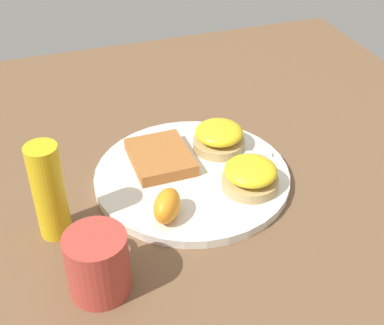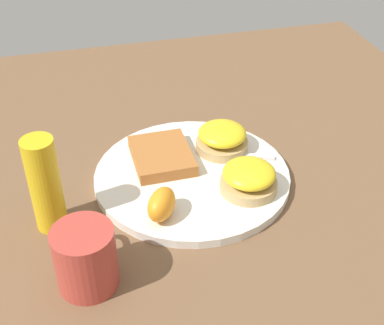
{
  "view_description": "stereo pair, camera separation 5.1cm",
  "coord_description": "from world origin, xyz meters",
  "px_view_note": "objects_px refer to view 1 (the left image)",
  "views": [
    {
      "loc": [
        -0.63,
        0.22,
        0.52
      ],
      "look_at": [
        0.0,
        0.0,
        0.03
      ],
      "focal_mm": 50.0,
      "sensor_mm": 36.0,
      "label": 1
    },
    {
      "loc": [
        -0.65,
        0.17,
        0.52
      ],
      "look_at": [
        0.0,
        0.0,
        0.03
      ],
      "focal_mm": 50.0,
      "sensor_mm": 36.0,
      "label": 2
    }
  ],
  "objects_px": {
    "sandwich_benedict_right": "(219,137)",
    "cup": "(98,263)",
    "orange_wedge": "(167,206)",
    "sandwich_benedict_left": "(250,175)",
    "hashbrown_patty": "(160,157)",
    "fork": "(192,152)",
    "condiment_bottle": "(49,192)"
  },
  "relations": [
    {
      "from": "sandwich_benedict_right",
      "to": "cup",
      "type": "bearing_deg",
      "value": 132.24
    },
    {
      "from": "sandwich_benedict_right",
      "to": "orange_wedge",
      "type": "height_order",
      "value": "same"
    },
    {
      "from": "sandwich_benedict_left",
      "to": "sandwich_benedict_right",
      "type": "height_order",
      "value": "same"
    },
    {
      "from": "orange_wedge",
      "to": "cup",
      "type": "bearing_deg",
      "value": 126.18
    },
    {
      "from": "hashbrown_patty",
      "to": "fork",
      "type": "xyz_separation_m",
      "value": [
        0.01,
        -0.06,
        -0.01
      ]
    },
    {
      "from": "fork",
      "to": "hashbrown_patty",
      "type": "bearing_deg",
      "value": 97.19
    },
    {
      "from": "sandwich_benedict_right",
      "to": "condiment_bottle",
      "type": "height_order",
      "value": "condiment_bottle"
    },
    {
      "from": "sandwich_benedict_left",
      "to": "cup",
      "type": "xyz_separation_m",
      "value": [
        -0.11,
        0.25,
        0.01
      ]
    },
    {
      "from": "hashbrown_patty",
      "to": "cup",
      "type": "xyz_separation_m",
      "value": [
        -0.21,
        0.14,
        0.02
      ]
    },
    {
      "from": "orange_wedge",
      "to": "condiment_bottle",
      "type": "relative_size",
      "value": 0.41
    },
    {
      "from": "sandwich_benedict_left",
      "to": "condiment_bottle",
      "type": "bearing_deg",
      "value": 87.76
    },
    {
      "from": "fork",
      "to": "cup",
      "type": "xyz_separation_m",
      "value": [
        -0.22,
        0.2,
        0.03
      ]
    },
    {
      "from": "sandwich_benedict_left",
      "to": "sandwich_benedict_right",
      "type": "relative_size",
      "value": 1.0
    },
    {
      "from": "fork",
      "to": "cup",
      "type": "bearing_deg",
      "value": 138.19
    },
    {
      "from": "fork",
      "to": "condiment_bottle",
      "type": "height_order",
      "value": "condiment_bottle"
    },
    {
      "from": "orange_wedge",
      "to": "hashbrown_patty",
      "type": "bearing_deg",
      "value": -11.99
    },
    {
      "from": "sandwich_benedict_right",
      "to": "cup",
      "type": "xyz_separation_m",
      "value": [
        -0.22,
        0.24,
        0.01
      ]
    },
    {
      "from": "orange_wedge",
      "to": "sandwich_benedict_left",
      "type": "bearing_deg",
      "value": -79.15
    },
    {
      "from": "hashbrown_patty",
      "to": "cup",
      "type": "bearing_deg",
      "value": 146.68
    },
    {
      "from": "hashbrown_patty",
      "to": "condiment_bottle",
      "type": "bearing_deg",
      "value": 117.46
    },
    {
      "from": "fork",
      "to": "condiment_bottle",
      "type": "bearing_deg",
      "value": 113.01
    },
    {
      "from": "sandwich_benedict_left",
      "to": "hashbrown_patty",
      "type": "xyz_separation_m",
      "value": [
        0.1,
        0.11,
        -0.01
      ]
    },
    {
      "from": "hashbrown_patty",
      "to": "orange_wedge",
      "type": "xyz_separation_m",
      "value": [
        -0.13,
        0.03,
        0.01
      ]
    },
    {
      "from": "fork",
      "to": "sandwich_benedict_right",
      "type": "bearing_deg",
      "value": -88.79
    },
    {
      "from": "orange_wedge",
      "to": "condiment_bottle",
      "type": "bearing_deg",
      "value": 76.0
    },
    {
      "from": "cup",
      "to": "hashbrown_patty",
      "type": "bearing_deg",
      "value": -33.32
    },
    {
      "from": "hashbrown_patty",
      "to": "orange_wedge",
      "type": "bearing_deg",
      "value": 168.01
    },
    {
      "from": "hashbrown_patty",
      "to": "condiment_bottle",
      "type": "relative_size",
      "value": 0.78
    },
    {
      "from": "fork",
      "to": "condiment_bottle",
      "type": "relative_size",
      "value": 1.52
    },
    {
      "from": "fork",
      "to": "cup",
      "type": "distance_m",
      "value": 0.3
    },
    {
      "from": "orange_wedge",
      "to": "condiment_bottle",
      "type": "distance_m",
      "value": 0.16
    },
    {
      "from": "sandwich_benedict_left",
      "to": "fork",
      "type": "xyz_separation_m",
      "value": [
        0.11,
        0.05,
        -0.02
      ]
    }
  ]
}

